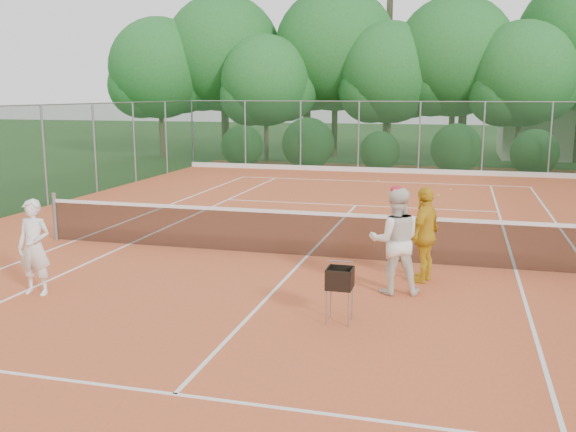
% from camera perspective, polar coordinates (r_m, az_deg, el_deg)
% --- Properties ---
extents(ground, '(120.00, 120.00, 0.00)m').
position_cam_1_polar(ground, '(13.32, 1.66, -3.73)').
color(ground, '#1D4318').
rests_on(ground, ground).
extents(clay_court, '(18.00, 36.00, 0.02)m').
position_cam_1_polar(clay_court, '(13.31, 1.66, -3.69)').
color(clay_court, '#CA592E').
rests_on(clay_court, ground).
extents(tennis_net, '(11.97, 0.10, 1.10)m').
position_cam_1_polar(tennis_net, '(13.19, 1.67, -1.49)').
color(tennis_net, gray).
rests_on(tennis_net, clay_court).
extents(player_white, '(0.60, 0.41, 1.62)m').
position_cam_1_polar(player_white, '(11.50, -21.62, -2.60)').
color(player_white, white).
rests_on(player_white, clay_court).
extents(player_center_grp, '(1.01, 0.86, 1.84)m').
position_cam_1_polar(player_center_grp, '(10.88, 9.50, -2.16)').
color(player_center_grp, white).
rests_on(player_center_grp, clay_court).
extents(player_yellow, '(0.73, 1.09, 1.72)m').
position_cam_1_polar(player_yellow, '(11.67, 12.08, -1.62)').
color(player_yellow, gold).
rests_on(player_yellow, clay_court).
extents(ball_hopper, '(0.36, 0.36, 0.83)m').
position_cam_1_polar(ball_hopper, '(9.43, 4.63, -5.64)').
color(ball_hopper, gray).
rests_on(ball_hopper, clay_court).
extents(stray_ball_a, '(0.07, 0.07, 0.07)m').
position_cam_1_polar(stray_ball_a, '(24.92, 7.97, 3.14)').
color(stray_ball_a, yellow).
rests_on(stray_ball_a, clay_court).
extents(stray_ball_b, '(0.07, 0.07, 0.07)m').
position_cam_1_polar(stray_ball_b, '(23.09, 14.25, 2.31)').
color(stray_ball_b, '#D3E735').
rests_on(stray_ball_b, clay_court).
extents(stray_ball_c, '(0.07, 0.07, 0.07)m').
position_cam_1_polar(stray_ball_c, '(21.66, 13.23, 1.80)').
color(stray_ball_c, '#C8EC37').
rests_on(stray_ball_c, clay_court).
extents(court_markings, '(11.03, 23.83, 0.01)m').
position_cam_1_polar(court_markings, '(13.31, 1.66, -3.63)').
color(court_markings, white).
rests_on(court_markings, clay_court).
extents(fence_back, '(18.07, 0.07, 3.00)m').
position_cam_1_polar(fence_back, '(27.76, 8.93, 6.94)').
color(fence_back, '#19381E').
rests_on(fence_back, clay_court).
extents(tropical_treeline, '(32.10, 8.49, 15.03)m').
position_cam_1_polar(tropical_treeline, '(32.85, 12.70, 13.67)').
color(tropical_treeline, brown).
rests_on(tropical_treeline, ground).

